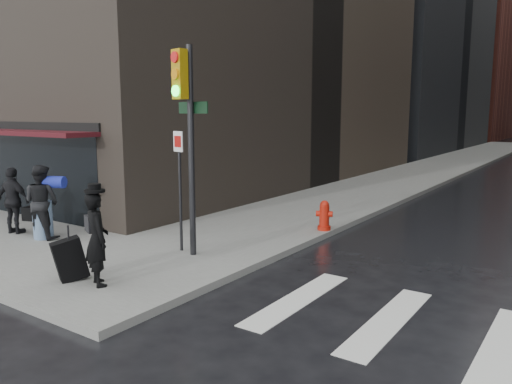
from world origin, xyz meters
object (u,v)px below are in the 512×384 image
man_overcoat (91,242)px  man_jeans (42,202)px  fire_hydrant (324,217)px  traffic_light (186,122)px  man_greycoat (14,201)px

man_overcoat → man_jeans: man_overcoat is taller
man_jeans → fire_hydrant: bearing=-153.3°
man_overcoat → fire_hydrant: man_overcoat is taller
traffic_light → man_jeans: bearing=-154.3°
fire_hydrant → traffic_light: bearing=-109.9°
man_jeans → man_greycoat: man_jeans is taller
man_jeans → man_overcoat: bearing=144.2°
man_jeans → fire_hydrant: 7.05m
traffic_light → fire_hydrant: 4.71m
man_greycoat → fire_hydrant: 7.93m
man_overcoat → traffic_light: (0.16, 2.34, 2.07)m
traffic_light → fire_hydrant: (1.36, 3.75, -2.49)m
man_overcoat → traffic_light: bearing=-69.0°
man_overcoat → traffic_light: 3.13m
man_overcoat → traffic_light: size_ratio=0.42×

